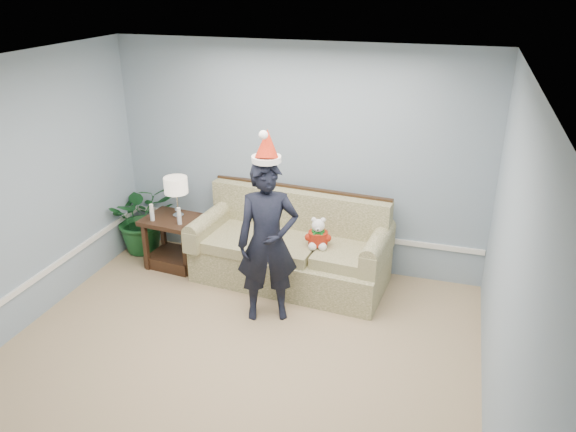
% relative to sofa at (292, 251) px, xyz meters
% --- Properties ---
extents(room_shell, '(4.54, 5.04, 2.74)m').
position_rel_sofa_xyz_m(room_shell, '(-0.08, -2.04, 0.98)').
color(room_shell, tan).
rests_on(room_shell, ground).
extents(wainscot_trim, '(4.49, 4.99, 0.06)m').
position_rel_sofa_xyz_m(wainscot_trim, '(-1.25, -0.86, 0.08)').
color(wainscot_trim, white).
rests_on(wainscot_trim, room_shell).
extents(sofa, '(2.29, 1.13, 1.04)m').
position_rel_sofa_xyz_m(sofa, '(0.00, 0.00, 0.00)').
color(sofa, brown).
rests_on(sofa, room_shell).
extents(side_table, '(0.71, 0.62, 0.64)m').
position_rel_sofa_xyz_m(side_table, '(-1.49, -0.10, -0.12)').
color(side_table, '#3D2516').
rests_on(side_table, room_shell).
extents(table_lamp, '(0.28, 0.28, 0.50)m').
position_rel_sofa_xyz_m(table_lamp, '(-1.43, -0.04, 0.65)').
color(table_lamp, silver).
rests_on(table_lamp, side_table).
extents(candle_pair, '(0.42, 0.05, 0.21)m').
position_rel_sofa_xyz_m(candle_pair, '(-1.49, -0.24, 0.37)').
color(candle_pair, silver).
rests_on(candle_pair, side_table).
extents(houseplant, '(1.12, 1.11, 0.94)m').
position_rel_sofa_xyz_m(houseplant, '(-2.06, 0.15, 0.10)').
color(houseplant, '#185023').
rests_on(houseplant, room_shell).
extents(man, '(0.74, 0.62, 1.73)m').
position_rel_sofa_xyz_m(man, '(-0.00, -0.82, 0.49)').
color(man, black).
rests_on(man, room_shell).
extents(santa_hat, '(0.33, 0.37, 0.34)m').
position_rel_sofa_xyz_m(santa_hat, '(-0.00, -0.81, 1.49)').
color(santa_hat, white).
rests_on(santa_hat, man).
extents(teddy_bear, '(0.26, 0.27, 0.36)m').
position_rel_sofa_xyz_m(teddy_bear, '(0.35, -0.15, 0.31)').
color(teddy_bear, white).
rests_on(teddy_bear, sofa).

